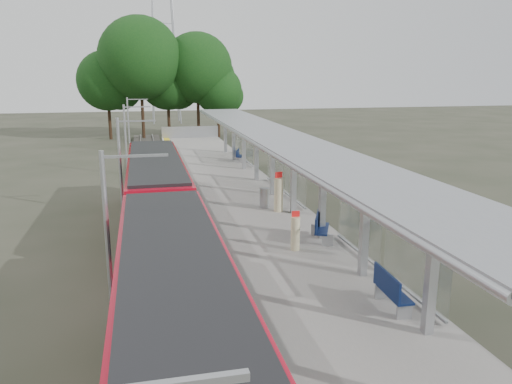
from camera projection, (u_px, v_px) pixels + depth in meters
trackbed at (156, 207)px, 29.03m from camera, size 3.00×70.00×0.24m
platform at (232, 196)px, 29.93m from camera, size 6.00×50.00×1.00m
tactile_strip at (189, 190)px, 29.25m from camera, size 0.60×50.00×0.02m
end_fence at (190, 132)px, 53.33m from camera, size 6.00×0.10×1.20m
train at (163, 230)px, 18.43m from camera, size 2.74×27.60×3.62m
canopy at (274, 143)px, 25.80m from camera, size 3.27×38.00×3.66m
tree_cluster at (161, 70)px, 58.86m from camera, size 19.38×10.29×14.20m
catenary_masts at (122, 164)px, 27.06m from camera, size 2.08×48.16×5.40m
bench_near at (390, 289)px, 14.39m from camera, size 0.59×1.70×1.15m
bench_mid at (320, 227)px, 20.30m from camera, size 1.15×1.73×1.14m
bench_far at (239, 155)px, 38.96m from camera, size 0.85×1.40×0.92m
info_pillar_near at (295, 233)px, 19.23m from camera, size 0.35×0.35×1.57m
info_pillar_far at (279, 194)px, 24.63m from camera, size 0.45×0.45×1.99m
litter_bin at (264, 198)px, 25.41m from camera, size 0.66×0.66×1.02m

